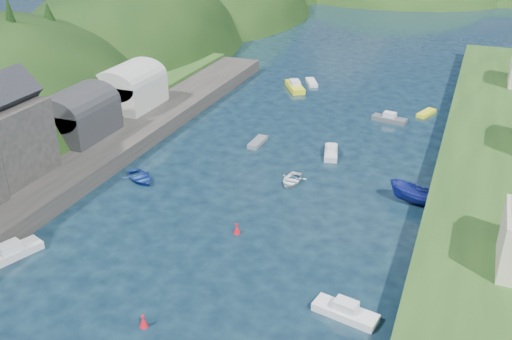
% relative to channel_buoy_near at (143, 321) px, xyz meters
% --- Properties ---
extents(ground, '(600.00, 600.00, 0.00)m').
position_rel_channel_buoy_near_xyz_m(ground, '(0.96, 42.82, -0.48)').
color(ground, black).
rests_on(ground, ground).
extents(hillside_left, '(44.00, 245.56, 52.00)m').
position_rel_channel_buoy_near_xyz_m(hillside_left, '(-44.04, 67.82, -8.51)').
color(hillside_left, black).
rests_on(hillside_left, ground).
extents(far_hills, '(103.00, 68.00, 44.00)m').
position_rel_channel_buoy_near_xyz_m(far_hills, '(2.18, 166.83, -11.28)').
color(far_hills, black).
rests_on(far_hills, ground).
extents(hill_trees, '(91.95, 145.82, 12.54)m').
position_rel_channel_buoy_near_xyz_m(hill_trees, '(0.26, 56.95, 10.55)').
color(hill_trees, black).
rests_on(hill_trees, ground).
extents(quay_left, '(12.00, 110.00, 2.00)m').
position_rel_channel_buoy_near_xyz_m(quay_left, '(-23.04, 12.82, 0.52)').
color(quay_left, '#2D2B28').
rests_on(quay_left, ground).
extents(boat_sheds, '(7.00, 21.00, 7.50)m').
position_rel_channel_buoy_near_xyz_m(boat_sheds, '(-25.04, 31.82, 4.79)').
color(boat_sheds, '#2D2D30').
rests_on(boat_sheds, quay_left).
extents(terrace_right, '(16.00, 120.00, 2.40)m').
position_rel_channel_buoy_near_xyz_m(terrace_right, '(25.96, 32.82, 0.72)').
color(terrace_right, '#234719').
rests_on(terrace_right, ground).
extents(channel_buoy_near, '(0.70, 0.70, 1.10)m').
position_rel_channel_buoy_near_xyz_m(channel_buoy_near, '(0.00, 0.00, 0.00)').
color(channel_buoy_near, red).
rests_on(channel_buoy_near, ground).
extents(channel_buoy_far, '(0.70, 0.70, 1.10)m').
position_rel_channel_buoy_near_xyz_m(channel_buoy_far, '(1.38, 14.75, 0.00)').
color(channel_buoy_far, red).
rests_on(channel_buoy_far, ground).
extents(moored_boats, '(37.83, 87.16, 2.42)m').
position_rel_channel_buoy_near_xyz_m(moored_boats, '(-0.22, 13.99, 0.20)').
color(moored_boats, navy).
rests_on(moored_boats, ground).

